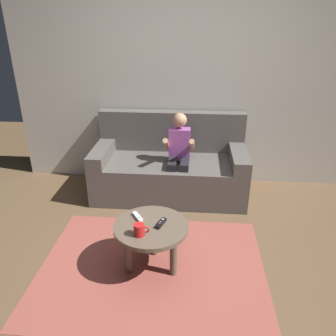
{
  "coord_description": "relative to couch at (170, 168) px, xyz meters",
  "views": [
    {
      "loc": [
        0.09,
        -1.99,
        1.92
      ],
      "look_at": [
        -0.14,
        0.85,
        0.61
      ],
      "focal_mm": 35.54,
      "sensor_mm": 36.0,
      "label": 1
    }
  ],
  "objects": [
    {
      "name": "ground_plane",
      "position": [
        0.18,
        -1.51,
        -0.31
      ],
      "size": [
        8.22,
        8.22,
        0.0
      ],
      "primitive_type": "plane",
      "color": "brown"
    },
    {
      "name": "coffee_table",
      "position": [
        -0.05,
        -1.34,
        0.04
      ],
      "size": [
        0.59,
        0.59,
        0.43
      ],
      "color": "brown",
      "rests_on": "ground"
    },
    {
      "name": "wall_back",
      "position": [
        0.18,
        0.39,
        0.94
      ],
      "size": [
        4.11,
        0.05,
        2.5
      ],
      "primitive_type": "cube",
      "color": "beige",
      "rests_on": "ground"
    },
    {
      "name": "couch",
      "position": [
        0.0,
        0.0,
        0.0
      ],
      "size": [
        1.71,
        0.8,
        0.91
      ],
      "color": "#56514C",
      "rests_on": "ground"
    },
    {
      "name": "area_rug",
      "position": [
        -0.05,
        -1.34,
        -0.31
      ],
      "size": [
        1.86,
        1.43,
        0.01
      ],
      "primitive_type": "cube",
      "color": "#9E4C42",
      "rests_on": "ground"
    },
    {
      "name": "person_seated_on_couch",
      "position": [
        0.11,
        -0.18,
        0.26
      ],
      "size": [
        0.32,
        0.4,
        0.99
      ],
      "color": "black",
      "rests_on": "ground"
    },
    {
      "name": "coffee_mug",
      "position": [
        -0.11,
        -1.48,
        0.16
      ],
      "size": [
        0.12,
        0.08,
        0.1
      ],
      "color": "red",
      "rests_on": "coffee_table"
    },
    {
      "name": "game_remote_black_center",
      "position": [
        0.03,
        -1.33,
        0.13
      ],
      "size": [
        0.08,
        0.14,
        0.03
      ],
      "color": "black",
      "rests_on": "coffee_table"
    },
    {
      "name": "game_remote_white_near_edge",
      "position": [
        -0.17,
        -1.25,
        0.13
      ],
      "size": [
        0.11,
        0.14,
        0.03
      ],
      "color": "white",
      "rests_on": "coffee_table"
    }
  ]
}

